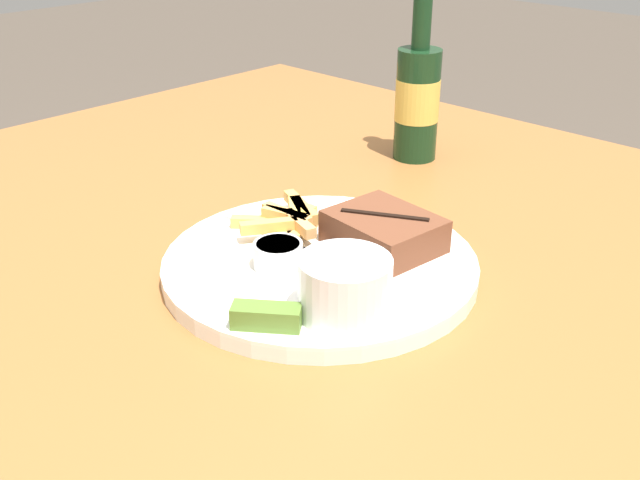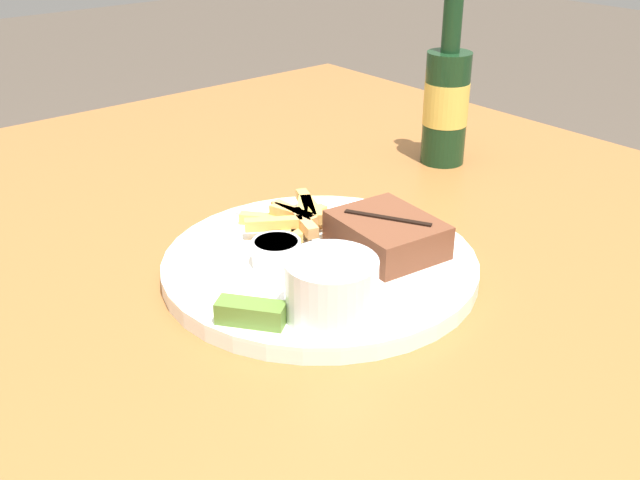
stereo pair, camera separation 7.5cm
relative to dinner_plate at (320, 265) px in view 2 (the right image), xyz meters
name	(u,v)px [view 2 (the right image)]	position (x,y,z in m)	size (l,w,h in m)	color
dining_table	(320,330)	(0.00, 0.00, -0.08)	(1.38, 1.20, 0.74)	#935B2D
dinner_plate	(320,265)	(0.00, 0.00, 0.00)	(0.32, 0.32, 0.02)	white
steak_portion	(387,234)	(0.03, 0.06, 0.03)	(0.12, 0.10, 0.04)	brown
fries_pile	(295,218)	(-0.07, 0.02, 0.02)	(0.11, 0.11, 0.02)	#F2A357
coleslaw_cup	(331,285)	(0.09, -0.06, 0.04)	(0.08, 0.08, 0.05)	white
dipping_sauce_cup	(276,252)	(-0.02, -0.04, 0.02)	(0.05, 0.05, 0.03)	silver
pickle_spear	(251,313)	(0.05, -0.12, 0.02)	(0.06, 0.05, 0.02)	#567A2D
fork_utensil	(270,228)	(-0.09, 0.00, 0.01)	(0.13, 0.01, 0.00)	#B7B7BC
knife_utensil	(351,243)	(0.00, 0.04, 0.01)	(0.02, 0.17, 0.01)	#B7B7BC
beer_bottle	(446,100)	(-0.14, 0.34, 0.08)	(0.06, 0.06, 0.25)	#143319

